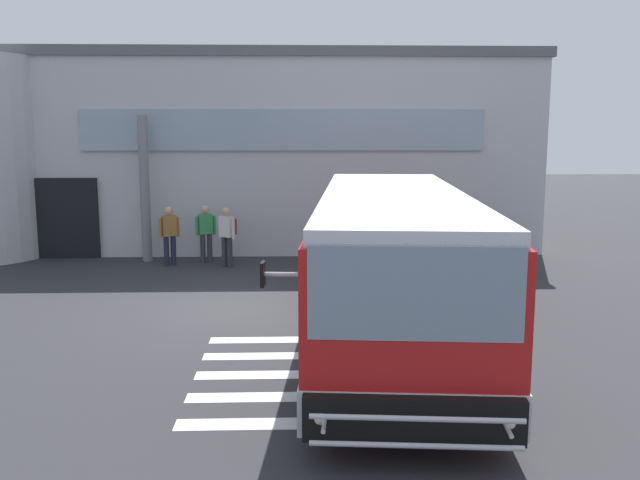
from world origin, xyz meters
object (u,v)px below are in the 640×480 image
(passenger_at_curb_edge, at_px, (227,233))
(passenger_by_doorway, at_px, (206,231))
(entry_support_column, at_px, (145,189))
(passenger_near_column, at_px, (169,233))
(bus_main_foreground, at_px, (392,266))

(passenger_at_curb_edge, bearing_deg, passenger_by_doorway, 140.57)
(entry_support_column, xyz_separation_m, passenger_at_curb_edge, (2.45, -0.93, -1.14))
(passenger_near_column, bearing_deg, passenger_at_curb_edge, -6.74)
(entry_support_column, xyz_separation_m, bus_main_foreground, (6.13, -7.68, -0.78))
(entry_support_column, relative_size, passenger_at_curb_edge, 2.52)
(bus_main_foreground, height_order, passenger_at_curb_edge, bus_main_foreground)
(bus_main_foreground, height_order, passenger_near_column, bus_main_foreground)
(passenger_near_column, relative_size, passenger_by_doorway, 1.00)
(bus_main_foreground, bearing_deg, passenger_near_column, 127.55)
(passenger_near_column, bearing_deg, entry_support_column, 137.28)
(entry_support_column, bearing_deg, passenger_by_doorway, -12.03)
(bus_main_foreground, distance_m, passenger_at_curb_edge, 7.69)
(passenger_near_column, distance_m, passenger_by_doorway, 1.04)
(passenger_by_doorway, bearing_deg, entry_support_column, 167.97)
(passenger_at_curb_edge, bearing_deg, entry_support_column, 159.13)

